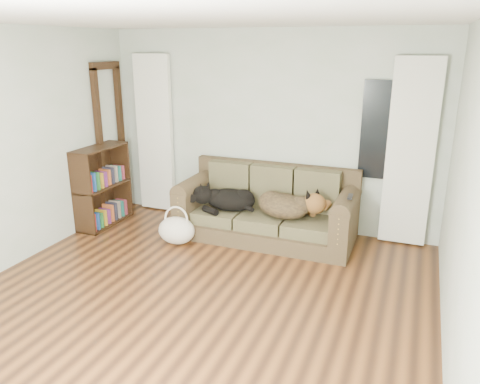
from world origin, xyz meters
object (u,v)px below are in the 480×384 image
(dog_black_lab, at_px, (228,200))
(tote_bag, at_px, (177,231))
(sofa, at_px, (266,205))
(bookshelf, at_px, (103,189))
(dog_shepherd, at_px, (287,206))

(dog_black_lab, height_order, tote_bag, dog_black_lab)
(dog_black_lab, bearing_deg, sofa, 9.20)
(sofa, xyz_separation_m, dog_black_lab, (-0.49, -0.08, 0.03))
(sofa, xyz_separation_m, bookshelf, (-2.24, -0.34, 0.05))
(dog_black_lab, bearing_deg, dog_shepherd, 0.71)
(dog_shepherd, xyz_separation_m, tote_bag, (-1.27, -0.52, -0.33))
(dog_black_lab, distance_m, tote_bag, 0.77)
(dog_shepherd, bearing_deg, tote_bag, 42.00)
(dog_black_lab, xyz_separation_m, dog_shepherd, (0.79, 0.02, 0.01))
(sofa, height_order, tote_bag, sofa)
(dog_black_lab, height_order, dog_shepherd, dog_shepherd)
(dog_black_lab, xyz_separation_m, bookshelf, (-1.75, -0.26, 0.02))
(sofa, height_order, bookshelf, bookshelf)
(dog_black_lab, relative_size, bookshelf, 0.60)
(sofa, distance_m, tote_bag, 1.17)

